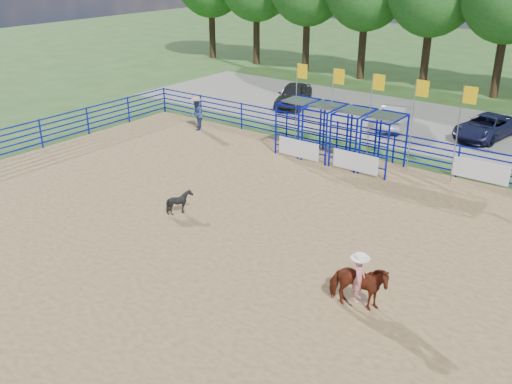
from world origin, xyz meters
TOP-DOWN VIEW (x-y plane):
  - ground at (0.00, 0.00)m, footprint 120.00×120.00m
  - arena_dirt at (0.00, 0.00)m, footprint 30.00×20.00m
  - gravel_strip at (0.00, 17.00)m, footprint 40.00×10.00m
  - horse_and_rider at (4.17, -1.48)m, footprint 1.84×1.19m
  - calf at (-4.09, 0.03)m, footprint 1.03×0.98m
  - spectator_cowboy at (-10.93, 8.45)m, footprint 1.02×1.05m
  - car_a at (-9.47, 15.90)m, footprint 2.95×4.55m
  - car_b at (-2.42, 15.37)m, footprint 2.30×4.15m
  - car_c at (2.27, 16.52)m, footprint 2.73×4.69m
  - perimeter_fence at (0.00, 0.00)m, footprint 30.10×20.10m
  - chute_assembly at (-1.90, 8.84)m, footprint 19.32×2.41m

SIDE VIEW (x-z plane):
  - ground at x=0.00m, z-range 0.00..0.00m
  - gravel_strip at x=0.00m, z-range 0.00..0.01m
  - arena_dirt at x=0.00m, z-range 0.00..0.02m
  - calf at x=-4.09m, z-range 0.02..0.94m
  - car_c at x=2.27m, z-range 0.01..1.24m
  - car_b at x=-2.42m, z-range 0.01..1.30m
  - car_a at x=-9.47m, z-range 0.01..1.45m
  - perimeter_fence at x=0.00m, z-range 0.00..1.50m
  - horse_and_rider at x=4.17m, z-range -0.33..2.03m
  - spectator_cowboy at x=-10.93m, z-range 0.02..1.79m
  - chute_assembly at x=-1.90m, z-range -0.84..3.36m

